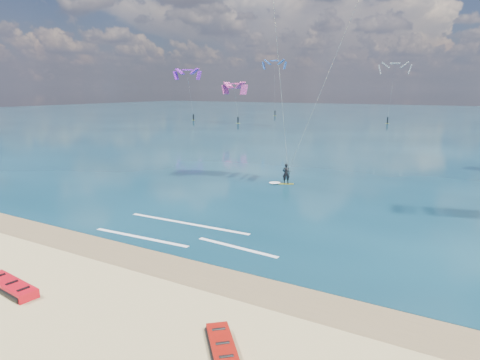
% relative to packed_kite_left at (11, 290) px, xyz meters
% --- Properties ---
extents(ground, '(320.00, 320.00, 0.00)m').
position_rel_packed_kite_left_xyz_m(ground, '(0.20, 41.90, 0.00)').
color(ground, tan).
rests_on(ground, ground).
extents(wet_sand_strip, '(320.00, 2.40, 0.01)m').
position_rel_packed_kite_left_xyz_m(wet_sand_strip, '(0.20, 4.90, 0.00)').
color(wet_sand_strip, brown).
rests_on(wet_sand_strip, ground).
extents(sea, '(320.00, 200.00, 0.04)m').
position_rel_packed_kite_left_xyz_m(sea, '(0.20, 105.90, 0.02)').
color(sea, '#0A2938').
rests_on(sea, ground).
extents(packed_kite_left, '(3.22, 1.45, 0.40)m').
position_rel_packed_kite_left_xyz_m(packed_kite_left, '(0.00, 0.00, 0.00)').
color(packed_kite_left, red).
rests_on(packed_kite_left, ground).
extents(packed_kite_mid, '(2.30, 2.40, 0.36)m').
position_rel_packed_kite_left_xyz_m(packed_kite_mid, '(9.12, 0.84, 0.00)').
color(packed_kite_mid, '#A6130B').
rests_on(packed_kite_mid, ground).
extents(kitesurfer_main, '(10.85, 7.98, 16.83)m').
position_rel_packed_kite_left_xyz_m(kitesurfer_main, '(3.71, 19.30, 8.58)').
color(kitesurfer_main, '#BAC016').
rests_on(kitesurfer_main, sea).
extents(shoreline_foam, '(10.65, 3.64, 0.01)m').
position_rel_packed_kite_left_xyz_m(shoreline_foam, '(1.76, 8.56, 0.04)').
color(shoreline_foam, white).
rests_on(shoreline_foam, ground).
extents(distant_kites, '(83.46, 31.23, 14.80)m').
position_rel_packed_kite_left_xyz_m(distant_kites, '(-12.45, 83.79, 5.84)').
color(distant_kites, '#9D21DE').
rests_on(distant_kites, ground).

